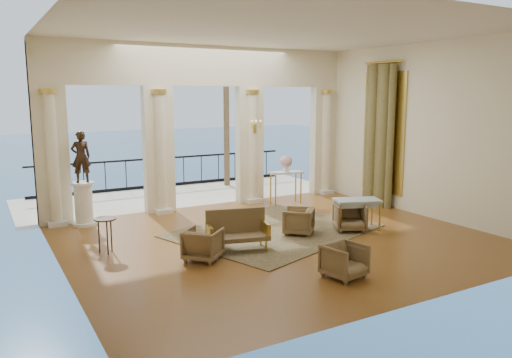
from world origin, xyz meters
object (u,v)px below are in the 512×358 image
armchair_d (203,243)px  console_table (286,177)px  armchair_b (350,216)px  armchair_c (299,220)px  game_table (357,202)px  side_table (105,223)px  armchair_a (344,259)px  statue (81,157)px  pedestal (84,205)px  settee (237,230)px

armchair_d → console_table: console_table is taller
armchair_b → armchair_c: size_ratio=1.07×
game_table → side_table: (-5.62, 1.11, -0.03)m
armchair_c → side_table: (-4.17, 0.78, 0.28)m
armchair_b → console_table: size_ratio=0.68×
armchair_d → game_table: size_ratio=0.57×
armchair_a → armchair_c: 2.81m
statue → armchair_a: bearing=117.9°
pedestal → statue: statue is taller
pedestal → game_table: bearing=-32.7°
armchair_d → pedestal: pedestal is taller
armchair_a → armchair_c: armchair_c is taller
armchair_c → game_table: 1.52m
armchair_a → armchair_d: size_ratio=0.99×
armchair_a → console_table: (2.42, 5.61, 0.45)m
armchair_d → pedestal: size_ratio=0.63×
armchair_c → armchair_d: bearing=-34.3°
armchair_b → side_table: (-5.39, 1.13, 0.26)m
armchair_c → settee: 1.79m
armchair_d → side_table: size_ratio=0.94×
settee → console_table: console_table is taller
armchair_c → statue: bearing=-84.8°
settee → statue: 4.48m
armchair_d → settee: 0.91m
armchair_a → statue: statue is taller
armchair_b → armchair_d: armchair_b is taller
armchair_b → settee: 2.97m
armchair_a → settee: size_ratio=0.49×
armchair_a → armchair_d: 2.75m
armchair_d → settee: (0.87, 0.24, 0.07)m
settee → game_table: (3.21, 0.00, 0.24)m
pedestal → console_table: 5.69m
console_table → pedestal: bearing=-170.3°
armchair_b → armchair_c: 1.27m
console_table → armchair_d: bearing=-127.1°
armchair_c → pedestal: (-4.12, 3.26, 0.18)m
armchair_a → pedestal: bearing=108.1°
armchair_a → armchair_c: bearing=61.4°
armchair_d → console_table: (4.19, 3.51, 0.44)m
armchair_d → game_table: bearing=-129.6°
armchair_c → console_table: console_table is taller
armchair_b → side_table: size_ratio=0.99×
armchair_b → pedestal: (-5.34, 3.61, 0.16)m
armchair_b → console_table: console_table is taller
armchair_c → armchair_d: (-2.63, -0.57, 0.00)m
armchair_c → console_table: size_ratio=0.64×
settee → side_table: bearing=169.5°
console_table → side_table: console_table is taller
armchair_d → console_table: 5.48m
pedestal → armchair_b: bearing=-34.1°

